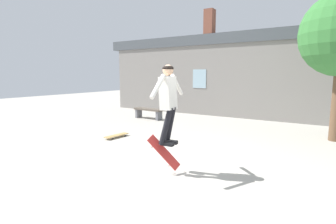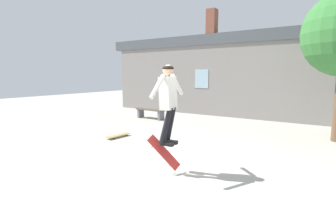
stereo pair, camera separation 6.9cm
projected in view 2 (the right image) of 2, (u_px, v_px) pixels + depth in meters
ground_plane at (162, 166)px, 5.66m from camera, size 40.00×40.00×0.00m
building_backdrop at (257, 73)px, 11.43m from camera, size 16.53×0.52×5.00m
park_bench at (150, 111)px, 11.71m from camera, size 1.46×0.48×0.47m
skater at (168, 97)px, 5.09m from camera, size 0.32×1.26×1.57m
skateboard_flipping at (164, 153)px, 5.23m from camera, size 0.51×0.46×0.73m
skateboard_resting at (118, 135)px, 8.27m from camera, size 0.30×0.87×0.08m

